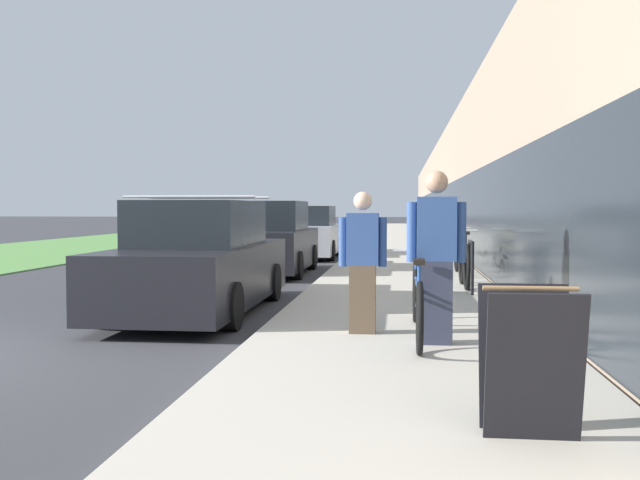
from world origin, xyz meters
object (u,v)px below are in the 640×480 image
Objects in this scene: person_rider at (436,257)px; bike_rack_hoop at (471,261)px; cruiser_bike_nearest at (464,263)px; parked_sedan_far at (306,234)px; sandwich_board_sign at (529,360)px; vintage_roadster_curbside at (270,241)px; cruiser_bike_farthest at (441,248)px; parked_sedan_curbside at (200,262)px; tandem_bicycle at (417,302)px; person_bystander at (363,262)px; cruiser_bike_middle at (459,255)px.

person_rider reaches higher than bike_rack_hoop.
cruiser_bike_nearest is 9.54m from parked_sedan_far.
parked_sedan_far is at bearing 112.35° from bike_rack_hoop.
sandwich_board_sign is 0.22× the size of vintage_roadster_curbside.
sandwich_board_sign is (-0.20, -12.96, 0.05)m from cruiser_bike_farthest.
vintage_roadster_curbside reaches higher than bike_rack_hoop.
sandwich_board_sign is at bearing -56.73° from parked_sedan_curbside.
parked_sedan_curbside is (-3.03, 2.34, 0.21)m from tandem_bicycle.
parked_sedan_far is at bearing 102.84° from person_rider.
bike_rack_hoop is 0.86m from cruiser_bike_nearest.
person_rider is at bearing -34.57° from person_bystander.
vintage_roadster_curbside is (-4.03, 3.50, 0.20)m from cruiser_bike_nearest.
person_bystander reaches higher than cruiser_bike_middle.
person_bystander is at bearing 145.43° from person_rider.
sandwich_board_sign is at bearing -90.88° from cruiser_bike_farthest.
cruiser_bike_nearest is at bearing -65.85° from parked_sedan_far.
person_rider reaches higher than vintage_roadster_curbside.
cruiser_bike_middle is 2.49m from cruiser_bike_farthest.
cruiser_bike_nearest is at bearing 81.99° from person_rider.
parked_sedan_far reaches higher than bike_rack_hoop.
person_bystander is at bearing -102.68° from cruiser_bike_middle.
cruiser_bike_farthest is 4.16m from vintage_roadster_curbside.
parked_sedan_far reaches higher than cruiser_bike_middle.
parked_sedan_curbside reaches higher than vintage_roadster_curbside.
sandwich_board_sign is (0.60, -3.18, 0.08)m from tandem_bicycle.
tandem_bicycle is 3.08× the size of bike_rack_hoop.
bike_rack_hoop is at bearing 22.90° from parked_sedan_curbside.
person_bystander is 4.93m from cruiser_bike_nearest.
parked_sedan_curbside is (-4.04, -4.95, 0.19)m from cruiser_bike_middle.
vintage_roadster_curbside is at bearing 107.82° from sandwich_board_sign.
parked_sedan_curbside is at bearing 142.28° from tandem_bicycle.
cruiser_bike_nearest reaches higher than bike_rack_hoop.
person_rider is at bearing -99.94° from bike_rack_hoop.
parked_sedan_curbside is (-2.44, 2.15, -0.19)m from person_bystander.
tandem_bicycle is 0.56× the size of parked_sedan_curbside.
cruiser_bike_nearest reaches higher than tandem_bicycle.
sandwich_board_sign is 0.22× the size of parked_sedan_far.
bike_rack_hoop is 3.28m from cruiser_bike_middle.
bike_rack_hoop is 0.49× the size of cruiser_bike_nearest.
bike_rack_hoop is at bearing -47.04° from vintage_roadster_curbside.
person_bystander is 8.57m from vintage_roadster_curbside.
vintage_roadster_curbside reaches higher than sandwich_board_sign.
parked_sedan_far is at bearing 89.82° from parked_sedan_curbside.
person_rider is at bearing -77.16° from parked_sedan_far.
parked_sedan_far is (-2.41, 13.38, -0.20)m from person_bystander.
tandem_bicycle is 3.83m from parked_sedan_curbside.
cruiser_bike_nearest is 2.42m from cruiser_bike_middle.
parked_sedan_far is (-3.93, 9.56, 0.06)m from bike_rack_hoop.
cruiser_bike_nearest is 4.69m from parked_sedan_curbside.
parked_sedan_far is at bearing 102.43° from tandem_bicycle.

